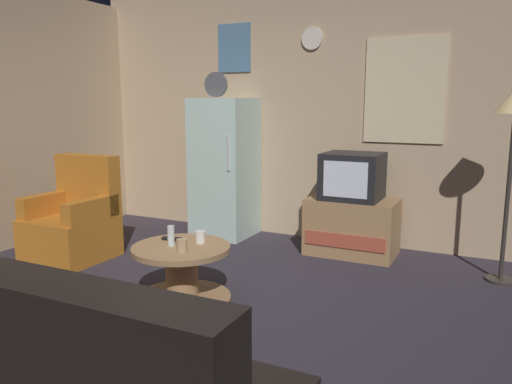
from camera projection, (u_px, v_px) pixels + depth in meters
The scene contains 11 objects.
ground_plane at pixel (179, 320), 3.39m from camera, with size 12.00×12.00×0.00m, color #2D2833.
wall_with_art at pixel (309, 110), 5.30m from camera, with size 5.20×0.12×2.74m.
fridge at pixel (225, 167), 5.46m from camera, with size 0.60×0.62×1.77m.
tv_stand at pixel (352, 226), 4.84m from camera, with size 0.84×0.53×0.54m.
crt_tv at pixel (353, 176), 4.75m from camera, with size 0.54×0.51×0.44m.
coffee_table at pixel (182, 274), 3.67m from camera, with size 0.72×0.72×0.42m.
wine_glass at pixel (171, 236), 3.63m from camera, with size 0.05×0.05×0.15m, color silver.
mug_ceramic_white at pixel (200, 237), 3.72m from camera, with size 0.08×0.08×0.09m, color silver.
mug_ceramic_tan at pixel (182, 246), 3.48m from camera, with size 0.08×0.08×0.09m, color tan.
remote_control at pixel (172, 239), 3.79m from camera, with size 0.15×0.04×0.02m, color black.
armchair at pixel (74, 223), 4.72m from camera, with size 0.68×0.68×0.96m.
Camera 1 is at (1.87, -2.62, 1.45)m, focal length 35.10 mm.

